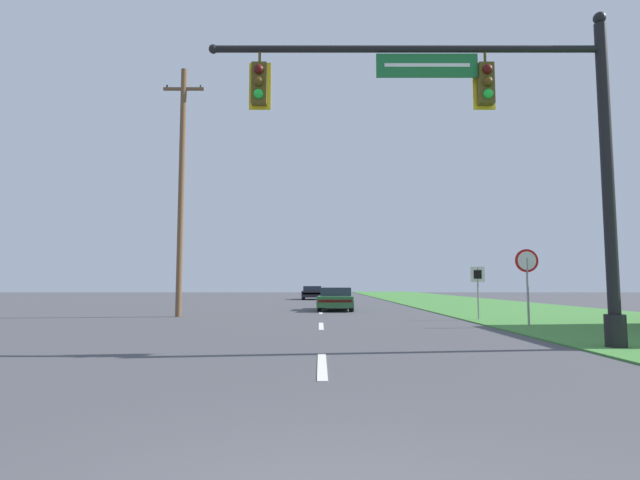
% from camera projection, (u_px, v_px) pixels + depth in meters
% --- Properties ---
extents(grass_verge_right, '(10.00, 110.00, 0.04)m').
position_uv_depth(grass_verge_right, '(481.00, 305.00, 32.50)').
color(grass_verge_right, '#428438').
rests_on(grass_verge_right, ground).
extents(road_center_line, '(0.16, 34.80, 0.01)m').
position_uv_depth(road_center_line, '(320.00, 312.00, 24.51)').
color(road_center_line, silver).
rests_on(road_center_line, ground).
extents(signal_mast, '(9.21, 0.47, 7.60)m').
position_uv_depth(signal_mast, '(506.00, 140.00, 11.22)').
color(signal_mast, black).
rests_on(signal_mast, grass_verge_right).
extents(car_ahead, '(2.08, 4.65, 1.19)m').
position_uv_depth(car_ahead, '(336.00, 299.00, 26.72)').
color(car_ahead, black).
rests_on(car_ahead, ground).
extents(far_car, '(1.82, 4.22, 1.19)m').
position_uv_depth(far_car, '(312.00, 293.00, 45.07)').
color(far_car, black).
rests_on(far_car, ground).
extents(stop_sign, '(0.76, 0.07, 2.50)m').
position_uv_depth(stop_sign, '(526.00, 270.00, 16.35)').
color(stop_sign, gray).
rests_on(stop_sign, grass_verge_right).
extents(route_sign_post, '(0.55, 0.06, 2.03)m').
position_uv_depth(route_sign_post, '(477.00, 281.00, 19.42)').
color(route_sign_post, gray).
rests_on(route_sign_post, grass_verge_right).
extents(utility_pole_near, '(1.80, 0.26, 10.95)m').
position_uv_depth(utility_pole_near, '(181.00, 187.00, 21.78)').
color(utility_pole_near, brown).
rests_on(utility_pole_near, ground).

